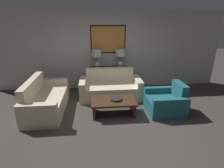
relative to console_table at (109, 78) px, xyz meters
The scene contains 10 objects.
ground_plane 2.28m from the console_table, 90.00° to the right, with size 20.00×20.00×0.00m, color #3D3833.
back_wall 0.97m from the console_table, 90.00° to the left, with size 7.91×0.12×2.65m.
console_table is the anchor object (origin of this frame).
table_lamp_left 0.92m from the console_table, behind, with size 0.34×0.34×0.62m.
table_lamp_right 0.92m from the console_table, ahead, with size 0.34×0.34×0.62m.
couch_by_back_wall 0.67m from the console_table, 90.00° to the right, with size 1.89×0.88×0.88m.
couch_by_side 2.27m from the console_table, 143.21° to the right, with size 0.88×1.89×0.88m.
coffee_table 1.75m from the console_table, 90.43° to the right, with size 1.14×0.67×0.41m.
decorative_bowl 1.75m from the console_table, 88.44° to the right, with size 0.30×0.30×0.05m.
armchair_near_back_wall 2.23m from the console_table, 50.91° to the right, with size 0.92×0.90×0.80m.
Camera 1 is at (-0.43, -3.52, 2.39)m, focal length 28.00 mm.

